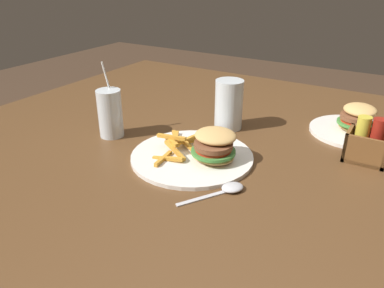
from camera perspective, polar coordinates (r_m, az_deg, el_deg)
name	(u,v)px	position (r m, az deg, el deg)	size (l,w,h in m)	color
dining_table	(235,179)	(1.05, 6.60, -5.28)	(1.69, 1.38, 0.72)	brown
meal_plate_near	(200,152)	(0.93, 1.19, -1.21)	(0.31, 0.31, 0.09)	white
beer_glass	(229,106)	(1.11, 5.61, 5.81)	(0.08, 0.08, 0.15)	silver
juice_glass	(110,115)	(1.08, -12.33, 4.27)	(0.07, 0.07, 0.21)	silver
spoon	(229,189)	(0.82, 5.68, -6.77)	(0.11, 0.15, 0.01)	silver
meal_plate_far	(355,125)	(1.18, 23.57, 2.65)	(0.25, 0.25, 0.09)	white
condiment_caddy	(367,144)	(1.02, 25.16, -0.04)	(0.10, 0.08, 0.11)	brown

